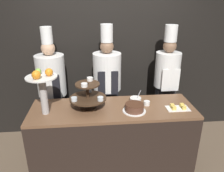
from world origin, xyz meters
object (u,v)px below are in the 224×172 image
(serving_bowl_far, at_px, (136,99))
(chef_left, at_px, (52,86))
(cup_white, at_px, (147,103))
(chef_center_left, at_px, (107,83))
(cake_square_tray, at_px, (178,107))
(tiered_stand, at_px, (88,95))
(chef_center_right, at_px, (166,80))
(cake_round, at_px, (134,108))
(fruit_pedestal, at_px, (42,85))

(serving_bowl_far, relative_size, chef_left, 0.08)
(cup_white, relative_size, chef_left, 0.04)
(chef_center_left, bearing_deg, cake_square_tray, -41.16)
(tiered_stand, bearing_deg, chef_left, 130.79)
(chef_center_left, distance_m, chef_center_right, 0.90)
(cup_white, height_order, serving_bowl_far, serving_bowl_far)
(serving_bowl_far, bearing_deg, cake_square_tray, -28.12)
(tiered_stand, height_order, cup_white, tiered_stand)
(serving_bowl_far, relative_size, chef_center_right, 0.08)
(tiered_stand, height_order, chef_center_left, chef_center_left)
(cake_round, xyz_separation_m, chef_center_left, (-0.27, 0.72, 0.04))
(tiered_stand, bearing_deg, cake_square_tray, -5.48)
(tiered_stand, relative_size, fruit_pedestal, 0.80)
(cake_round, xyz_separation_m, chef_left, (-1.07, 0.72, 0.03))
(fruit_pedestal, xyz_separation_m, cake_square_tray, (1.58, -0.03, -0.34))
(tiered_stand, distance_m, chef_center_right, 1.32)
(serving_bowl_far, distance_m, chef_center_left, 0.57)
(cake_round, relative_size, cake_square_tray, 1.01)
(fruit_pedestal, distance_m, chef_left, 0.74)
(fruit_pedestal, bearing_deg, cake_round, -2.56)
(chef_center_left, relative_size, chef_center_right, 1.01)
(serving_bowl_far, bearing_deg, cup_white, -45.88)
(cake_round, distance_m, chef_center_left, 0.78)
(tiered_stand, bearing_deg, cake_round, -12.21)
(chef_left, xyz_separation_m, chef_center_left, (0.80, 0.00, 0.02))
(cake_round, bearing_deg, chef_center_left, 110.48)
(fruit_pedestal, distance_m, cup_white, 1.28)
(chef_center_left, bearing_deg, tiered_stand, -114.45)
(chef_left, bearing_deg, cup_white, -24.78)
(fruit_pedestal, height_order, serving_bowl_far, fruit_pedestal)
(cup_white, xyz_separation_m, chef_center_left, (-0.46, 0.58, 0.06))
(tiered_stand, bearing_deg, cup_white, 2.04)
(fruit_pedestal, distance_m, chef_center_left, 1.06)
(cup_white, bearing_deg, cake_square_tray, -20.19)
(serving_bowl_far, height_order, chef_center_right, chef_center_right)
(cake_square_tray, bearing_deg, chef_center_right, 83.25)
(fruit_pedestal, xyz_separation_m, chef_center_left, (0.77, 0.68, -0.27))
(cake_square_tray, height_order, chef_center_left, chef_center_left)
(cup_white, relative_size, serving_bowl_far, 0.50)
(chef_center_right, bearing_deg, chef_left, -179.99)
(fruit_pedestal, height_order, chef_center_left, chef_center_left)
(cup_white, bearing_deg, serving_bowl_far, 134.12)
(tiered_stand, relative_size, chef_center_left, 0.24)
(fruit_pedestal, relative_size, chef_left, 0.31)
(cake_round, distance_m, chef_center_right, 0.96)
(tiered_stand, xyz_separation_m, chef_center_left, (0.28, 0.61, -0.09))
(chef_center_left, bearing_deg, cup_white, -51.73)
(serving_bowl_far, xyz_separation_m, chef_center_left, (-0.34, 0.46, 0.07))
(cake_square_tray, bearing_deg, chef_center_left, 138.84)
(chef_left, relative_size, chef_center_left, 0.99)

